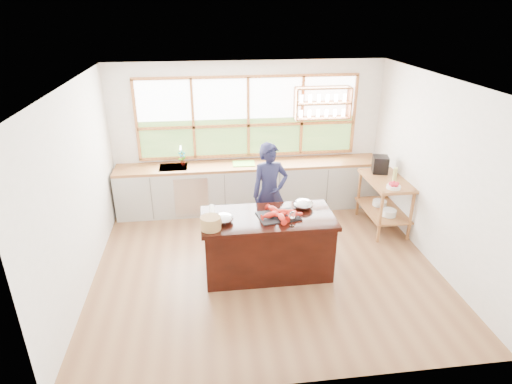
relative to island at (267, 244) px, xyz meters
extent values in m
plane|color=brown|center=(0.00, 0.20, -0.45)|extent=(5.00, 5.00, 0.00)
cube|color=white|center=(0.00, 2.45, 0.90)|extent=(5.00, 0.02, 2.70)
cube|color=white|center=(0.00, -2.05, 0.90)|extent=(5.00, 0.02, 2.70)
cube|color=white|center=(-2.50, 0.20, 0.90)|extent=(0.02, 4.50, 2.70)
cube|color=white|center=(2.50, 0.20, 0.90)|extent=(0.02, 4.50, 2.70)
cube|color=white|center=(0.00, 0.20, 2.25)|extent=(5.00, 4.50, 0.02)
cube|color=#B57135|center=(0.00, 2.42, 1.25)|extent=(4.05, 0.06, 1.50)
cube|color=white|center=(0.00, 2.44, 1.59)|extent=(3.98, 0.01, 0.75)
cube|color=#27551E|center=(0.00, 2.44, 0.87)|extent=(3.98, 0.01, 0.70)
cube|color=#B57135|center=(1.35, 2.31, 1.77)|extent=(1.00, 0.28, 0.03)
cube|color=#B57135|center=(1.35, 2.31, 1.50)|extent=(1.00, 0.28, 0.03)
cube|color=#B57135|center=(1.35, 2.31, 1.22)|extent=(1.00, 0.28, 0.03)
cube|color=#B57135|center=(0.85, 2.31, 1.50)|extent=(0.03, 0.28, 0.55)
cube|color=#B57135|center=(1.85, 2.31, 1.50)|extent=(0.03, 0.28, 0.55)
cube|color=#A7A49D|center=(0.00, 2.14, -0.03)|extent=(4.90, 0.62, 0.85)
cube|color=#BABDC3|center=(-1.10, 1.82, -0.02)|extent=(0.60, 0.01, 0.72)
cube|color=olive|center=(0.00, 2.14, 0.42)|extent=(4.90, 0.62, 0.05)
cube|color=#BABDC3|center=(-1.40, 2.14, 0.37)|extent=(0.50, 0.42, 0.16)
cube|color=olive|center=(2.45, 0.60, 0.00)|extent=(0.04, 0.04, 0.90)
cube|color=olive|center=(2.45, 1.60, 0.00)|extent=(0.04, 0.04, 0.90)
cube|color=olive|center=(1.93, 0.60, 0.00)|extent=(0.04, 0.04, 0.90)
cube|color=olive|center=(1.93, 1.60, 0.00)|extent=(0.04, 0.04, 0.90)
cube|color=olive|center=(2.19, 1.10, -0.13)|extent=(0.62, 1.10, 0.03)
cube|color=olive|center=(2.19, 1.10, 0.42)|extent=(0.62, 1.10, 0.05)
cylinder|color=white|center=(2.19, 0.85, -0.07)|extent=(0.24, 0.24, 0.11)
cylinder|color=white|center=(2.19, 1.25, -0.07)|extent=(0.24, 0.24, 0.09)
cube|color=black|center=(0.00, 0.00, -0.03)|extent=(1.77, 0.82, 0.84)
cube|color=black|center=(0.00, 0.00, 0.42)|extent=(1.85, 0.90, 0.06)
imported|color=#1A1B3B|center=(0.18, 0.94, 0.37)|extent=(0.67, 0.50, 1.66)
imported|color=slate|center=(-1.23, 2.20, 0.59)|extent=(0.17, 0.14, 0.28)
cube|color=#74C542|center=(-0.12, 2.14, 0.45)|extent=(0.41, 0.31, 0.01)
cube|color=black|center=(2.19, 1.43, 0.59)|extent=(0.31, 0.33, 0.29)
cylinder|color=#A2AB58|center=(2.24, 0.93, 0.58)|extent=(0.07, 0.07, 0.27)
cylinder|color=white|center=(2.14, 0.71, 0.47)|extent=(0.22, 0.22, 0.05)
sphere|color=red|center=(2.19, 0.71, 0.52)|extent=(0.07, 0.07, 0.07)
sphere|color=red|center=(2.16, 0.76, 0.52)|extent=(0.07, 0.07, 0.07)
sphere|color=red|center=(2.10, 0.74, 0.52)|extent=(0.07, 0.07, 0.07)
sphere|color=red|center=(2.10, 0.68, 0.52)|extent=(0.07, 0.07, 0.07)
sphere|color=red|center=(2.16, 0.67, 0.52)|extent=(0.07, 0.07, 0.07)
cube|color=black|center=(0.14, -0.03, 0.45)|extent=(0.61, 0.49, 0.02)
ellipsoid|color=red|center=(0.02, -0.08, 0.50)|extent=(0.23, 0.15, 0.08)
ellipsoid|color=red|center=(0.22, -0.01, 0.50)|extent=(0.23, 0.14, 0.08)
ellipsoid|color=red|center=(0.32, -0.13, 0.50)|extent=(0.21, 0.21, 0.08)
ellipsoid|color=red|center=(0.09, 0.09, 0.50)|extent=(0.18, 0.23, 0.08)
ellipsoid|color=red|center=(0.16, -0.17, 0.50)|extent=(0.11, 0.22, 0.08)
ellipsoid|color=#BABDC3|center=(-0.62, -0.09, 0.50)|extent=(0.27, 0.27, 0.13)
ellipsoid|color=#BABDC3|center=(0.55, 0.20, 0.51)|extent=(0.29, 0.29, 0.14)
cylinder|color=white|center=(0.27, -0.32, 0.45)|extent=(0.06, 0.06, 0.01)
cylinder|color=white|center=(0.27, -0.32, 0.52)|extent=(0.01, 0.01, 0.13)
ellipsoid|color=white|center=(0.27, -0.32, 0.62)|extent=(0.08, 0.08, 0.10)
cylinder|color=tan|center=(-0.79, -0.26, 0.53)|extent=(0.27, 0.27, 0.17)
cylinder|color=silver|center=(-0.76, 0.18, 0.49)|extent=(0.08, 0.30, 0.08)
camera|label=1|loc=(-0.83, -5.22, 3.17)|focal=30.00mm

